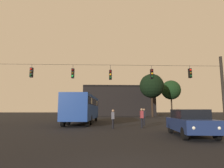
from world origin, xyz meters
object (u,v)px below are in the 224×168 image
Objects in this scene: tree_left_silhouette at (171,90)px; pedestrian_near_bus at (144,116)px; pedestrian_crossing_right at (142,117)px; tree_behind_building at (152,86)px; pedestrian_crossing_center at (178,115)px; car_near_right at (190,122)px; pedestrian_crossing_left at (113,118)px; city_bus at (83,107)px.

pedestrian_near_bus is at bearing -115.02° from tree_left_silhouette.
tree_behind_building reaches higher than pedestrian_crossing_right.
pedestrian_crossing_center is at bearing -96.98° from tree_behind_building.
tree_left_silhouette is (11.15, 33.91, 5.43)m from car_near_right.
pedestrian_crossing_center is at bearing 38.81° from pedestrian_crossing_right.
pedestrian_crossing_right is 25.20m from tree_behind_building.
car_near_right is 0.52× the size of tree_left_silhouette.
tree_left_silhouette is (12.17, 26.08, 5.32)m from pedestrian_near_bus.
car_near_right is 2.94× the size of pedestrian_crossing_left.
pedestrian_crossing_left is 0.17× the size of tree_behind_building.
tree_behind_building reaches higher than pedestrian_crossing_center.
tree_left_silhouette is at bearing 64.98° from pedestrian_near_bus.
pedestrian_crossing_center is 3.77m from pedestrian_near_bus.
pedestrian_near_bus is 0.18× the size of tree_behind_building.
tree_left_silhouette is (8.48, 25.27, 5.30)m from pedestrian_crossing_center.
pedestrian_crossing_center reaches higher than car_near_right.
city_bus reaches higher than pedestrian_crossing_left.
pedestrian_crossing_center is 20.88m from tree_behind_building.
tree_behind_building is at bearing 68.71° from pedestrian_crossing_left.
tree_left_silhouette is at bearing 65.83° from pedestrian_crossing_right.
tree_left_silhouette reaches higher than pedestrian_crossing_right.
city_bus reaches higher than pedestrian_crossing_right.
city_bus is 2.49× the size of car_near_right.
pedestrian_near_bus is 22.38m from tree_behind_building.
city_bus is 13.03m from car_near_right.
city_bus is 1.22× the size of tree_behind_building.
tree_left_silhouette is at bearing 51.44° from city_bus.
city_bus is at bearing -128.56° from tree_left_silhouette.
tree_behind_building reaches higher than car_near_right.
pedestrian_crossing_right reaches higher than pedestrian_crossing_left.
city_bus reaches higher than car_near_right.
car_near_right is at bearing -55.57° from city_bus.
pedestrian_crossing_center is 1.02× the size of pedestrian_crossing_right.
pedestrian_crossing_right is at bearing -105.76° from pedestrian_near_bus.
tree_left_silhouette is (15.39, 29.30, 5.38)m from pedestrian_crossing_left.
city_bus is at bearing 124.43° from car_near_right.
tree_left_silhouette reaches higher than pedestrian_near_bus.
tree_behind_building is at bearing 55.18° from city_bus.
pedestrian_crossing_center reaches higher than pedestrian_crossing_right.
pedestrian_near_bus is (-3.69, -0.81, -0.02)m from pedestrian_crossing_center.
city_bus is 6.84× the size of pedestrian_crossing_right.
pedestrian_near_bus is (6.32, -2.88, -0.96)m from city_bus.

